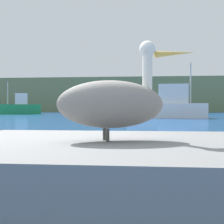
% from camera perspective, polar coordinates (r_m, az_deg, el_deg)
% --- Properties ---
extents(ground_plane, '(260.00, 260.00, 0.00)m').
position_cam_1_polar(ground_plane, '(3.76, -14.44, -13.41)').
color(ground_plane, '#194C93').
extents(hillside_backdrop, '(140.00, 17.85, 6.70)m').
position_cam_1_polar(hillside_backdrop, '(67.81, 4.97, 2.90)').
color(hillside_backdrop, '#6B7A51').
rests_on(hillside_backdrop, ground).
extents(pier_dock, '(3.14, 2.39, 0.62)m').
position_cam_1_polar(pier_dock, '(2.88, -0.13, -11.45)').
color(pier_dock, slate).
rests_on(pier_dock, ground).
extents(pelican, '(1.31, 0.72, 0.91)m').
position_cam_1_polar(pelican, '(2.81, 0.20, 1.76)').
color(pelican, gray).
rests_on(pelican, pier_dock).
extents(fishing_boat_white, '(6.81, 2.67, 4.73)m').
position_cam_1_polar(fishing_boat_white, '(27.40, 10.21, 1.04)').
color(fishing_boat_white, white).
rests_on(fishing_boat_white, ground).
extents(fishing_boat_green, '(5.53, 3.20, 4.31)m').
position_cam_1_polar(fishing_boat_green, '(43.66, -16.30, 0.86)').
color(fishing_boat_green, '#1E8C4C').
rests_on(fishing_boat_green, ground).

